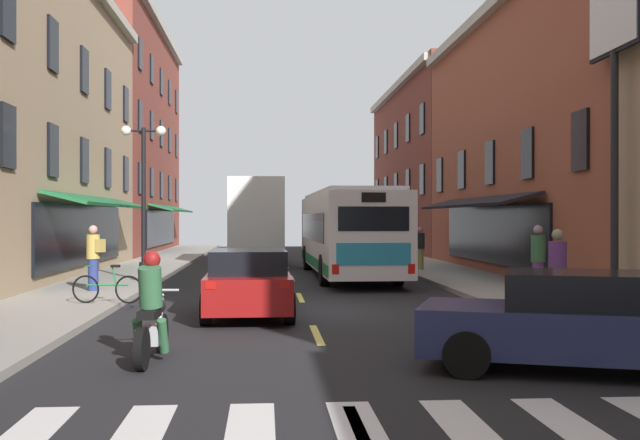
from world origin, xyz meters
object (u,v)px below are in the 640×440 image
at_px(sedan_far, 255,243).
at_px(transit_bus, 347,232).
at_px(pedestrian_rear, 558,271).
at_px(motorcycle_rider, 152,314).
at_px(pedestrian_near, 94,256).
at_px(billboard_sign, 615,57).
at_px(sedan_near, 585,322).
at_px(bicycle_near, 107,288).
at_px(street_lamp_twin, 144,195).
at_px(pedestrian_mid, 538,259).
at_px(box_truck, 255,221).
at_px(pedestrian_far, 420,248).
at_px(sedan_mid, 248,282).

bearing_deg(sedan_far, transit_bus, -78.31).
bearing_deg(pedestrian_rear, motorcycle_rider, -135.76).
bearing_deg(pedestrian_near, billboard_sign, -85.82).
distance_m(sedan_near, pedestrian_near, 14.39).
bearing_deg(bicycle_near, motorcycle_rider, -73.11).
bearing_deg(pedestrian_rear, transit_bus, 122.75).
distance_m(billboard_sign, bicycle_near, 12.94).
bearing_deg(street_lamp_twin, sedan_near, -59.75).
xyz_separation_m(billboard_sign, street_lamp_twin, (-11.88, 7.70, -2.95)).
bearing_deg(pedestrian_near, sedan_far, 13.67).
relative_size(pedestrian_mid, street_lamp_twin, 0.37).
distance_m(sedan_far, pedestrian_mid, 26.87).
bearing_deg(box_truck, street_lamp_twin, -107.87).
relative_size(billboard_sign, street_lamp_twin, 1.53).
bearing_deg(motorcycle_rider, pedestrian_near, 107.19).
height_order(bicycle_near, pedestrian_near, pedestrian_near).
bearing_deg(sedan_far, pedestrian_far, -66.75).
bearing_deg(pedestrian_rear, pedestrian_far, 108.81).
height_order(box_truck, sedan_near, box_truck).
bearing_deg(pedestrian_mid, motorcycle_rider, -110.58).
bearing_deg(pedestrian_mid, sedan_mid, -133.99).
height_order(box_truck, pedestrian_far, box_truck).
distance_m(transit_bus, street_lamp_twin, 7.57).
height_order(sedan_mid, pedestrian_rear, pedestrian_rear).
distance_m(sedan_near, pedestrian_rear, 5.06).
bearing_deg(pedestrian_near, street_lamp_twin, 8.59).
bearing_deg(box_truck, motorcycle_rider, -92.98).
relative_size(box_truck, pedestrian_rear, 4.18).
relative_size(sedan_mid, sedan_far, 0.95).
bearing_deg(box_truck, sedan_near, -78.85).
xyz_separation_m(sedan_far, pedestrian_rear, (6.55, -29.66, 0.37)).
distance_m(motorcycle_rider, street_lamp_twin, 13.38).
xyz_separation_m(sedan_near, street_lamp_twin, (-8.31, 14.26, 2.19)).
height_order(sedan_far, pedestrian_near, pedestrian_near).
xyz_separation_m(pedestrian_far, street_lamp_twin, (-9.94, -4.72, 1.90)).
xyz_separation_m(motorcycle_rider, pedestrian_rear, (7.66, 3.57, 0.36)).
distance_m(billboard_sign, motorcycle_rider, 12.19).
bearing_deg(sedan_near, pedestrian_mid, 73.60).
bearing_deg(pedestrian_near, sedan_near, -116.65).
distance_m(sedan_near, sedan_far, 34.83).
xyz_separation_m(pedestrian_rear, street_lamp_twin, (-9.84, 9.45, 1.83)).
xyz_separation_m(box_truck, pedestrian_far, (6.53, -5.88, -1.03)).
xyz_separation_m(motorcycle_rider, pedestrian_near, (-3.04, 9.84, 0.40)).
height_order(billboard_sign, pedestrian_mid, billboard_sign).
bearing_deg(sedan_near, street_lamp_twin, 120.25).
bearing_deg(sedan_near, pedestrian_rear, 72.39).
bearing_deg(transit_bus, box_truck, 114.18).
bearing_deg(box_truck, billboard_sign, -65.19).
xyz_separation_m(billboard_sign, sedan_far, (-8.59, 27.91, -5.16)).
relative_size(motorcycle_rider, pedestrian_rear, 1.16).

